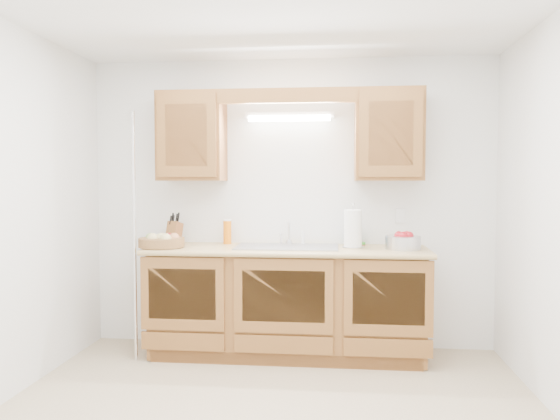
# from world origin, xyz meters

# --- Properties ---
(room) EXTENTS (3.52, 3.50, 2.50)m
(room) POSITION_xyz_m (0.00, 0.00, 1.25)
(room) COLOR #C1AD8C
(room) RESTS_ON ground
(base_cabinets) EXTENTS (2.20, 0.60, 0.86)m
(base_cabinets) POSITION_xyz_m (0.00, 1.20, 0.44)
(base_cabinets) COLOR brown
(base_cabinets) RESTS_ON ground
(countertop) EXTENTS (2.30, 0.63, 0.04)m
(countertop) POSITION_xyz_m (0.00, 1.19, 0.88)
(countertop) COLOR tan
(countertop) RESTS_ON base_cabinets
(upper_cabinet_left) EXTENTS (0.55, 0.33, 0.75)m
(upper_cabinet_left) POSITION_xyz_m (-0.83, 1.33, 1.83)
(upper_cabinet_left) COLOR brown
(upper_cabinet_left) RESTS_ON room
(upper_cabinet_right) EXTENTS (0.55, 0.33, 0.75)m
(upper_cabinet_right) POSITION_xyz_m (0.83, 1.33, 1.83)
(upper_cabinet_right) COLOR brown
(upper_cabinet_right) RESTS_ON room
(valance) EXTENTS (2.20, 0.05, 0.12)m
(valance) POSITION_xyz_m (0.00, 1.19, 2.14)
(valance) COLOR brown
(valance) RESTS_ON room
(fluorescent_fixture) EXTENTS (0.76, 0.08, 0.08)m
(fluorescent_fixture) POSITION_xyz_m (0.00, 1.42, 2.00)
(fluorescent_fixture) COLOR white
(fluorescent_fixture) RESTS_ON room
(sink) EXTENTS (0.84, 0.46, 0.36)m
(sink) POSITION_xyz_m (0.00, 1.21, 0.83)
(sink) COLOR #9E9EA3
(sink) RESTS_ON countertop
(wire_shelf_pole) EXTENTS (0.03, 0.03, 2.00)m
(wire_shelf_pole) POSITION_xyz_m (-1.20, 0.94, 1.00)
(wire_shelf_pole) COLOR silver
(wire_shelf_pole) RESTS_ON ground
(outlet_plate) EXTENTS (0.08, 0.01, 0.12)m
(outlet_plate) POSITION_xyz_m (0.95, 1.49, 1.15)
(outlet_plate) COLOR white
(outlet_plate) RESTS_ON room
(fruit_basket) EXTENTS (0.49, 0.49, 0.12)m
(fruit_basket) POSITION_xyz_m (-1.03, 1.10, 0.95)
(fruit_basket) COLOR olive
(fruit_basket) RESTS_ON countertop
(knife_block) EXTENTS (0.14, 0.18, 0.28)m
(knife_block) POSITION_xyz_m (-1.00, 1.34, 1.00)
(knife_block) COLOR brown
(knife_block) RESTS_ON countertop
(orange_canister) EXTENTS (0.08, 0.08, 0.21)m
(orange_canister) POSITION_xyz_m (-0.54, 1.40, 1.01)
(orange_canister) COLOR orange
(orange_canister) RESTS_ON countertop
(soap_bottle) EXTENTS (0.10, 0.10, 0.20)m
(soap_bottle) POSITION_xyz_m (0.54, 1.42, 1.00)
(soap_bottle) COLOR #2267AE
(soap_bottle) RESTS_ON countertop
(sponge) EXTENTS (0.13, 0.09, 0.03)m
(sponge) POSITION_xyz_m (0.59, 1.43, 0.91)
(sponge) COLOR #CC333F
(sponge) RESTS_ON countertop
(paper_towel) EXTENTS (0.18, 0.18, 0.37)m
(paper_towel) POSITION_xyz_m (0.54, 1.22, 1.05)
(paper_towel) COLOR silver
(paper_towel) RESTS_ON countertop
(apple_bowl) EXTENTS (0.34, 0.34, 0.15)m
(apple_bowl) POSITION_xyz_m (0.94, 1.17, 0.96)
(apple_bowl) COLOR silver
(apple_bowl) RESTS_ON countertop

